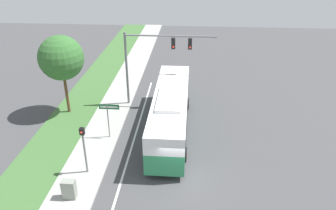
% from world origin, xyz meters
% --- Properties ---
extents(ground_plane, '(80.00, 80.00, 0.00)m').
position_xyz_m(ground_plane, '(0.00, 0.00, 0.00)').
color(ground_plane, '#424244').
extents(sidewalk, '(2.80, 80.00, 0.12)m').
position_xyz_m(sidewalk, '(-6.20, 0.00, 0.06)').
color(sidewalk, '#9E9E99').
rests_on(sidewalk, ground_plane).
extents(grass_verge, '(3.60, 80.00, 0.10)m').
position_xyz_m(grass_verge, '(-9.40, 0.00, 0.05)').
color(grass_verge, '#3D6633').
rests_on(grass_verge, ground_plane).
extents(lane_divider_near, '(0.14, 30.00, 0.01)m').
position_xyz_m(lane_divider_near, '(-3.60, 0.00, 0.00)').
color(lane_divider_near, silver).
rests_on(lane_divider_near, ground_plane).
extents(bus, '(2.67, 12.16, 3.34)m').
position_xyz_m(bus, '(-0.96, 5.64, 1.85)').
color(bus, '#2D8956').
rests_on(bus, ground_plane).
extents(signal_gantry, '(7.59, 0.41, 6.57)m').
position_xyz_m(signal_gantry, '(-2.72, 9.96, 4.76)').
color(signal_gantry, slate).
rests_on(signal_gantry, ground_plane).
extents(pedestrian_signal, '(0.28, 0.34, 3.35)m').
position_xyz_m(pedestrian_signal, '(-5.89, 0.05, 2.26)').
color(pedestrian_signal, slate).
rests_on(pedestrian_signal, ground_plane).
extents(street_sign, '(1.47, 0.08, 2.87)m').
position_xyz_m(street_sign, '(-5.38, 4.25, 2.03)').
color(street_sign, slate).
rests_on(street_sign, ground_plane).
extents(utility_cabinet, '(0.77, 0.45, 1.18)m').
position_xyz_m(utility_cabinet, '(-6.19, -2.31, 0.71)').
color(utility_cabinet, gray).
rests_on(utility_cabinet, sidewalk).
extents(roadside_tree, '(3.60, 3.60, 6.62)m').
position_xyz_m(roadside_tree, '(-9.86, 7.96, 4.90)').
color(roadside_tree, brown).
rests_on(roadside_tree, grass_verge).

